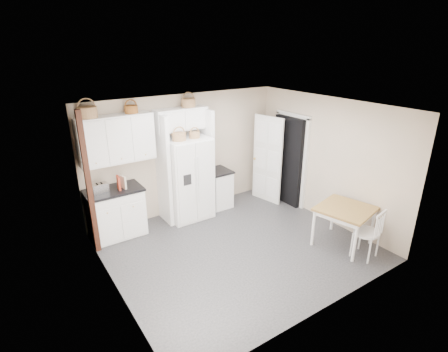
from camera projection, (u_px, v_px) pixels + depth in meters
floor at (238, 247)px, 6.54m from camera, size 4.50×4.50×0.00m
ceiling at (240, 108)px, 5.61m from camera, size 4.50×4.50×0.00m
wall_back at (185, 154)px, 7.63m from camera, size 4.50×0.00×4.50m
wall_left at (109, 216)px, 4.91m from camera, size 0.00×4.00×4.00m
wall_right at (326, 160)px, 7.24m from camera, size 0.00×4.00×4.00m
refrigerator at (188, 178)px, 7.41m from camera, size 0.92×0.74×1.77m
base_cab_left at (116, 213)px, 6.81m from camera, size 1.02×0.64×0.94m
base_cab_right at (218, 189)px, 8.06m from camera, size 0.48×0.57×0.84m
dining_table at (343, 226)px, 6.51m from camera, size 1.11×1.11×0.76m
windsor_chair at (367, 232)px, 6.10m from camera, size 0.55×0.51×0.97m
counter_left at (113, 190)px, 6.63m from camera, size 1.06×0.68×0.04m
counter_right at (218, 171)px, 7.90m from camera, size 0.52×0.61×0.04m
toaster at (100, 189)px, 6.40m from camera, size 0.30×0.19×0.20m
cookbook_red at (119, 183)px, 6.57m from camera, size 0.06×0.18×0.27m
cookbook_cream at (123, 182)px, 6.62m from camera, size 0.07×0.17×0.25m
basket_upper_a at (87, 112)px, 6.08m from camera, size 0.34×0.34×0.19m
basket_upper_c at (131, 109)px, 6.49m from camera, size 0.25×0.25×0.14m
basket_bridge_b at (188, 103)px, 7.11m from camera, size 0.30×0.30×0.17m
basket_fridge_a at (179, 137)px, 6.88m from camera, size 0.28×0.28×0.15m
basket_fridge_b at (195, 135)px, 7.07m from camera, size 0.22×0.22×0.12m
upper_cabinet at (116, 139)px, 6.51m from camera, size 1.40×0.34×0.90m
bridge_cabinet at (181, 119)px, 7.13m from camera, size 1.12×0.34×0.45m
fridge_panel_left at (163, 170)px, 7.11m from camera, size 0.08×0.60×2.30m
fridge_panel_right at (206, 161)px, 7.64m from camera, size 0.08×0.60×2.30m
trim_post at (89, 185)px, 5.99m from camera, size 0.09×0.09×2.60m
doorway_void at (289, 161)px, 8.07m from camera, size 0.18×0.85×2.05m
door_slab at (267, 160)px, 8.15m from camera, size 0.21×0.79×2.05m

